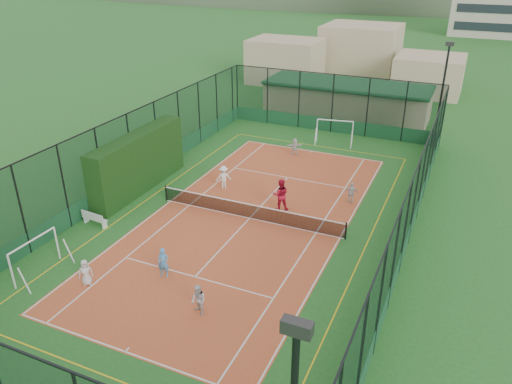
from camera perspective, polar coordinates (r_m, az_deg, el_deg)
ground at (r=29.57m, az=-0.74°, el=-3.04°), size 300.00×300.00×0.00m
court_slab at (r=29.56m, az=-0.74°, el=-3.03°), size 11.17×23.97×0.01m
tennis_net at (r=29.31m, az=-0.75°, el=-2.13°), size 11.67×0.12×1.06m
perimeter_fence at (r=28.43m, az=-0.77°, el=1.37°), size 18.12×34.12×5.00m
floodlight_ne at (r=41.41m, az=20.39°, el=10.13°), size 0.60×0.26×8.25m
clubhouse at (r=48.45m, az=10.31°, el=10.34°), size 15.20×7.20×3.15m
distant_hills at (r=174.39m, az=21.58°, el=19.70°), size 200.00×60.00×24.00m
hedge_left at (r=33.32m, az=-13.28°, el=3.33°), size 1.29×8.63×3.78m
white_bench at (r=30.11m, az=-17.94°, el=-2.86°), size 1.68×0.60×0.93m
futsal_goal_near at (r=26.64m, az=-23.91°, el=-6.79°), size 2.90×0.92×1.85m
futsal_goal_far at (r=41.35m, az=8.96°, el=6.82°), size 3.08×1.39×1.92m
child_near_left at (r=25.08m, az=-18.90°, el=-8.68°), size 0.77×0.74×1.34m
child_near_mid at (r=24.65m, az=-10.54°, el=-7.94°), size 0.64×0.51×1.53m
child_near_right at (r=22.15m, az=-6.60°, el=-12.18°), size 0.89×0.83×1.46m
child_far_left at (r=33.00m, az=-3.72°, el=1.71°), size 1.17×1.04×1.58m
child_far_right at (r=31.59m, az=10.85°, el=-0.10°), size 0.86×0.50×1.37m
child_far_back at (r=38.68m, az=4.44°, el=5.22°), size 1.24×0.87×1.29m
coach at (r=30.11m, az=2.83°, el=-0.31°), size 1.21×1.10×2.01m
tennis_balls at (r=30.71m, az=-0.29°, el=-1.76°), size 5.45×1.46×0.07m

